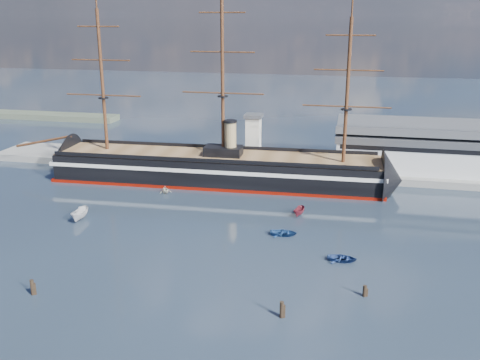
# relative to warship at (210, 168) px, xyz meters

# --- Properties ---
(ground) EXTENTS (600.00, 600.00, 0.00)m
(ground) POSITION_rel_warship_xyz_m (6.49, -20.00, -4.04)
(ground) COLOR #1D2631
(ground) RESTS_ON ground
(quay) EXTENTS (180.00, 18.00, 2.00)m
(quay) POSITION_rel_warship_xyz_m (16.49, 16.00, -4.04)
(quay) COLOR slate
(quay) RESTS_ON ground
(warehouse) EXTENTS (63.00, 21.00, 11.60)m
(warehouse) POSITION_rel_warship_xyz_m (64.49, 20.00, 3.95)
(warehouse) COLOR #B7BABC
(warehouse) RESTS_ON ground
(quay_tower) EXTENTS (5.00, 5.00, 15.00)m
(quay_tower) POSITION_rel_warship_xyz_m (9.49, 13.00, 5.72)
(quay_tower) COLOR silver
(quay_tower) RESTS_ON ground
(warship) EXTENTS (113.16, 19.45, 53.94)m
(warship) POSITION_rel_warship_xyz_m (0.00, 0.00, 0.00)
(warship) COLOR black
(warship) RESTS_ON ground
(motorboat_a) EXTENTS (7.83, 3.24, 3.07)m
(motorboat_a) POSITION_rel_warship_xyz_m (-20.99, -34.03, -4.04)
(motorboat_a) COLOR silver
(motorboat_a) RESTS_ON ground
(motorboat_b) EXTENTS (1.71, 3.63, 1.65)m
(motorboat_b) POSITION_rel_warship_xyz_m (25.01, -32.94, -4.04)
(motorboat_b) COLOR navy
(motorboat_b) RESTS_ON ground
(motorboat_c) EXTENTS (6.20, 3.24, 2.36)m
(motorboat_c) POSITION_rel_warship_xyz_m (26.91, -20.77, -4.04)
(motorboat_c) COLOR maroon
(motorboat_c) RESTS_ON ground
(motorboat_d) EXTENTS (6.04, 5.47, 2.10)m
(motorboat_d) POSITION_rel_warship_xyz_m (-8.77, -12.00, -4.04)
(motorboat_d) COLOR beige
(motorboat_d) RESTS_ON ground
(motorboat_e) EXTENTS (1.45, 3.48, 1.61)m
(motorboat_e) POSITION_rel_warship_xyz_m (37.44, -42.76, -4.04)
(motorboat_e) COLOR navy
(motorboat_e) RESTS_ON ground
(piling_near_left) EXTENTS (0.64, 0.64, 3.39)m
(piling_near_left) POSITION_rel_warship_xyz_m (-11.97, -66.51, -4.04)
(piling_near_left) COLOR black
(piling_near_left) RESTS_ON ground
(piling_near_right) EXTENTS (0.64, 0.64, 3.40)m
(piling_near_right) POSITION_rel_warship_xyz_m (29.12, -64.58, -4.04)
(piling_near_right) COLOR black
(piling_near_right) RESTS_ON ground
(piling_far_right) EXTENTS (0.64, 0.64, 2.66)m
(piling_far_right) POSITION_rel_warship_xyz_m (41.50, -55.32, -4.04)
(piling_far_right) COLOR black
(piling_far_right) RESTS_ON ground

